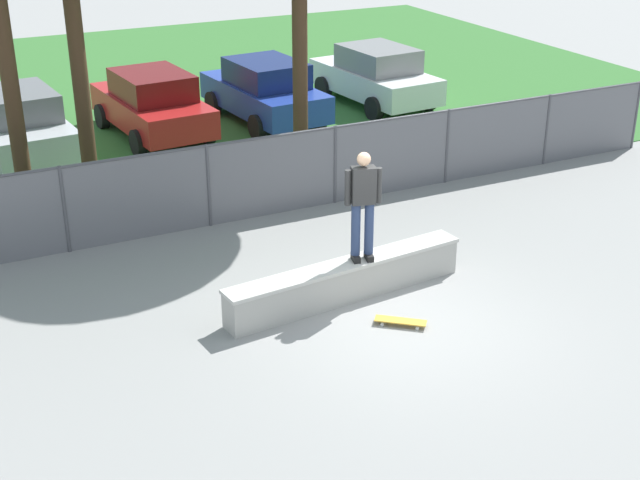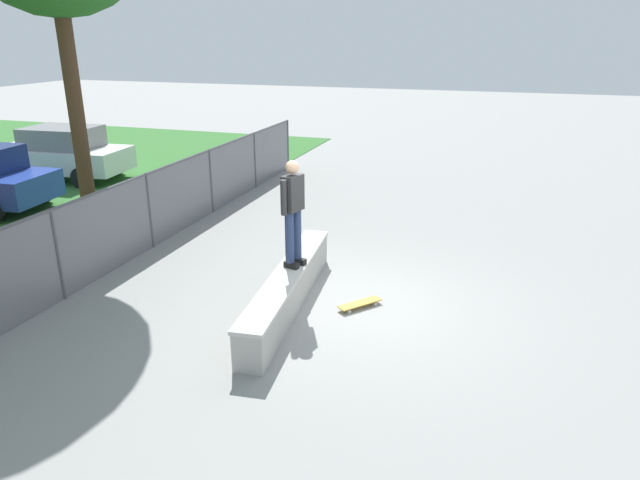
# 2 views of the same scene
# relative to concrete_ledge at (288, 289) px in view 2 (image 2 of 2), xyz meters

# --- Properties ---
(ground_plane) EXTENTS (80.00, 80.00, 0.00)m
(ground_plane) POSITION_rel_concrete_ledge_xyz_m (0.42, -1.12, -0.33)
(ground_plane) COLOR gray
(concrete_ledge) EXTENTS (4.34, 0.91, 0.64)m
(concrete_ledge) POSITION_rel_concrete_ledge_xyz_m (0.00, 0.00, 0.00)
(concrete_ledge) COLOR #A8A59E
(concrete_ledge) RESTS_ON ground
(skateboarder) EXTENTS (0.58, 0.35, 1.82)m
(skateboarder) POSITION_rel_concrete_ledge_xyz_m (0.29, 0.00, 1.33)
(skateboarder) COLOR black
(skateboarder) RESTS_ON concrete_ledge
(skateboard) EXTENTS (0.74, 0.66, 0.09)m
(skateboard) POSITION_rel_concrete_ledge_xyz_m (0.34, -1.16, -0.25)
(skateboard) COLOR gold
(skateboard) RESTS_ON ground
(chainlink_fence) EXTENTS (19.12, 0.07, 1.65)m
(chainlink_fence) POSITION_rel_concrete_ledge_xyz_m (0.42, 3.85, 0.58)
(chainlink_fence) COLOR #4C4C51
(chainlink_fence) RESTS_ON ground
(car_white) EXTENTS (2.29, 4.34, 1.66)m
(car_white) POSITION_rel_concrete_ledge_xyz_m (6.25, 10.03, 0.51)
(car_white) COLOR silver
(car_white) RESTS_ON ground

